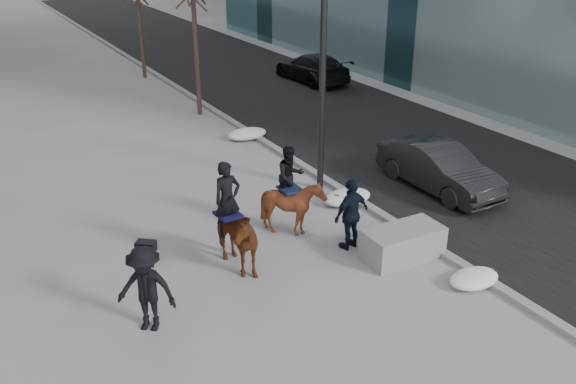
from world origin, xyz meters
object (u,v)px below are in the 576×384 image
car_near (439,168)px  mounted_right (292,200)px  planter (403,243)px  mounted_left (231,231)px

car_near → mounted_right: 5.01m
planter → car_near: 4.27m
planter → mounted_left: (-3.60, 1.50, 0.56)m
mounted_left → planter: bearing=-22.6°
car_near → mounted_left: size_ratio=1.63×
planter → mounted_left: size_ratio=0.74×
planter → car_near: car_near is taller
planter → car_near: bearing=36.7°
mounted_right → car_near: bearing=2.8°
mounted_left → mounted_right: bearing=21.7°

